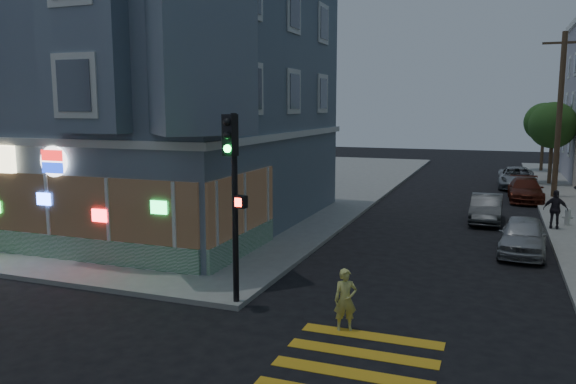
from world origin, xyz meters
The scene contains 14 objects.
ground centered at (0.00, 0.00, 0.00)m, with size 120.00×120.00×0.00m, color black.
sidewalk_nw centered at (-13.50, 23.00, 0.07)m, with size 33.00×42.00×0.15m, color gray.
corner_building centered at (-6.00, 10.98, 5.82)m, with size 14.60×14.60×11.40m.
utility_pole centered at (12.00, 24.00, 4.80)m, with size 2.20×0.30×9.00m.
street_tree_near centered at (12.20, 30.00, 3.94)m, with size 3.00×3.00×5.30m.
street_tree_far centered at (12.20, 38.00, 3.94)m, with size 3.00×3.00×5.30m.
running_child centered at (5.84, 1.80, 0.73)m, with size 0.53×0.35×1.46m, color #D1D26B.
pedestrian_b centered at (11.30, 14.82, 0.95)m, with size 0.94×0.39×1.61m, color #28242D.
parked_car_a centered at (9.93, 10.64, 0.65)m, with size 1.54×3.82×1.30m, color #A2A5A9.
parked_car_b centered at (8.60, 15.98, 0.62)m, with size 1.31×3.76×1.24m, color #3C3F42.
parked_car_c centered at (10.48, 22.76, 0.62)m, with size 1.75×4.30×1.25m, color #551F13.
parked_car_d centered at (10.16, 27.96, 0.67)m, with size 2.21×4.80×1.33m, color #999DA3.
traffic_signal centered at (2.82, 2.18, 3.42)m, with size 0.59×0.54×4.84m.
fire_hydrant centered at (11.88, 15.81, 0.54)m, with size 0.43×0.25×0.75m.
Camera 1 is at (8.96, -10.29, 5.14)m, focal length 35.00 mm.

